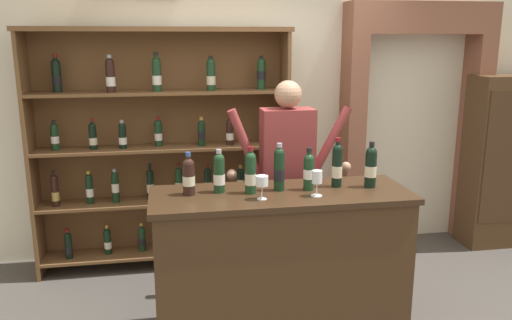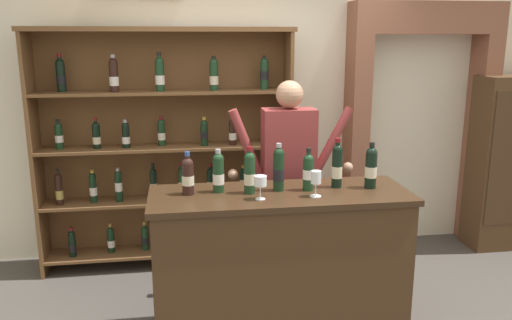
# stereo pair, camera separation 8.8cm
# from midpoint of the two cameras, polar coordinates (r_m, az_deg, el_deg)

# --- Properties ---
(back_wall) EXTENTS (12.00, 0.19, 3.31)m
(back_wall) POSITION_cam_midpoint_polar(r_m,az_deg,el_deg) (5.00, -0.87, 8.82)
(back_wall) COLOR beige
(back_wall) RESTS_ON ground
(wine_shelf) EXTENTS (2.26, 0.36, 2.14)m
(wine_shelf) POSITION_cam_midpoint_polar(r_m,az_deg,el_deg) (4.67, -10.78, 1.85)
(wine_shelf) COLOR brown
(wine_shelf) RESTS_ON ground
(archway_doorway) EXTENTS (1.46, 0.45, 2.37)m
(archway_doorway) POSITION_cam_midpoint_polar(r_m,az_deg,el_deg) (5.39, 16.18, 5.29)
(archway_doorway) COLOR brown
(archway_doorway) RESTS_ON ground
(side_cabinet) EXTENTS (0.83, 0.38, 1.70)m
(side_cabinet) POSITION_cam_midpoint_polar(r_m,az_deg,el_deg) (5.70, 25.57, -0.14)
(side_cabinet) COLOR #4C331E
(side_cabinet) RESTS_ON ground
(tasting_counter) EXTENTS (1.74, 0.63, 1.04)m
(tasting_counter) POSITION_cam_midpoint_polar(r_m,az_deg,el_deg) (3.65, 1.98, -11.45)
(tasting_counter) COLOR #422B19
(tasting_counter) RESTS_ON ground
(shopkeeper) EXTENTS (1.00, 0.22, 1.74)m
(shopkeeper) POSITION_cam_midpoint_polar(r_m,az_deg,el_deg) (4.08, 2.83, -0.55)
(shopkeeper) COLOR #2D3347
(shopkeeper) RESTS_ON ground
(tasting_bottle_brunello) EXTENTS (0.08, 0.08, 0.29)m
(tasting_bottle_brunello) POSITION_cam_midpoint_polar(r_m,az_deg,el_deg) (3.41, -8.15, -1.73)
(tasting_bottle_brunello) COLOR black
(tasting_bottle_brunello) RESTS_ON tasting_counter
(tasting_bottle_grappa) EXTENTS (0.08, 0.08, 0.29)m
(tasting_bottle_grappa) POSITION_cam_midpoint_polar(r_m,az_deg,el_deg) (3.44, -4.82, -1.38)
(tasting_bottle_grappa) COLOR #19381E
(tasting_bottle_grappa) RESTS_ON tasting_counter
(tasting_bottle_rosso) EXTENTS (0.08, 0.08, 0.31)m
(tasting_bottle_rosso) POSITION_cam_midpoint_polar(r_m,az_deg,el_deg) (3.41, -1.35, -1.34)
(tasting_bottle_rosso) COLOR #19381E
(tasting_bottle_rosso) RESTS_ON tasting_counter
(tasting_bottle_prosecco) EXTENTS (0.07, 0.07, 0.32)m
(tasting_bottle_prosecco) POSITION_cam_midpoint_polar(r_m,az_deg,el_deg) (3.47, 1.84, -0.95)
(tasting_bottle_prosecco) COLOR black
(tasting_bottle_prosecco) RESTS_ON tasting_counter
(tasting_bottle_vin_santo) EXTENTS (0.07, 0.07, 0.29)m
(tasting_bottle_vin_santo) POSITION_cam_midpoint_polar(r_m,az_deg,el_deg) (3.50, 5.10, -1.16)
(tasting_bottle_vin_santo) COLOR #19381E
(tasting_bottle_vin_santo) RESTS_ON tasting_counter
(tasting_bottle_riserva) EXTENTS (0.07, 0.07, 0.34)m
(tasting_bottle_riserva) POSITION_cam_midpoint_polar(r_m,az_deg,el_deg) (3.59, 8.21, -0.52)
(tasting_bottle_riserva) COLOR black
(tasting_bottle_riserva) RESTS_ON tasting_counter
(tasting_bottle_chianti) EXTENTS (0.08, 0.08, 0.32)m
(tasting_bottle_chianti) POSITION_cam_midpoint_polar(r_m,az_deg,el_deg) (3.62, 11.82, -0.68)
(tasting_bottle_chianti) COLOR black
(tasting_bottle_chianti) RESTS_ON tasting_counter
(wine_glass_center) EXTENTS (0.07, 0.07, 0.17)m
(wine_glass_center) POSITION_cam_midpoint_polar(r_m,az_deg,el_deg) (3.37, 5.98, -2.07)
(wine_glass_center) COLOR silver
(wine_glass_center) RESTS_ON tasting_counter
(wine_glass_right) EXTENTS (0.08, 0.08, 0.16)m
(wine_glass_right) POSITION_cam_midpoint_polar(r_m,az_deg,el_deg) (3.28, -0.12, -2.40)
(wine_glass_right) COLOR silver
(wine_glass_right) RESTS_ON tasting_counter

